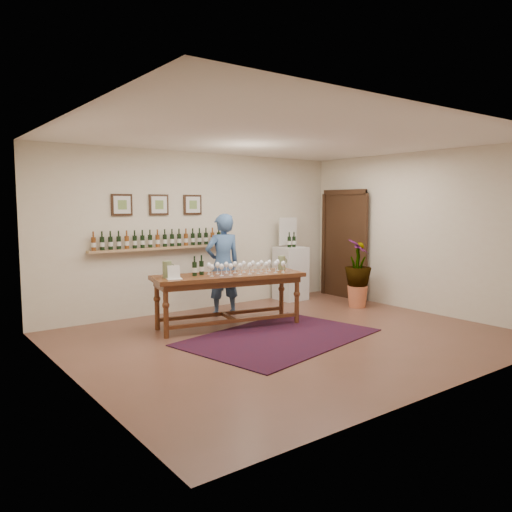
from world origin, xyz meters
TOP-DOWN VIEW (x-y plane):
  - ground at (0.00, 0.00)m, footprint 6.00×6.00m
  - room_shell at (2.11, 1.86)m, footprint 6.00×6.00m
  - rug at (-0.13, 0.07)m, footprint 2.98×2.29m
  - tasting_table at (-0.34, 1.05)m, footprint 2.42×1.21m
  - table_glasses at (-0.07, 0.95)m, footprint 1.38×0.66m
  - table_bottles at (-0.79, 1.20)m, footprint 0.34×0.25m
  - pitcher_left at (-1.28, 1.25)m, footprint 0.19×0.19m
  - pitcher_right at (0.65, 0.97)m, footprint 0.17×0.17m
  - menu_card at (-1.25, 1.10)m, footprint 0.25×0.21m
  - display_pedestal at (1.87, 2.16)m, footprint 0.53×0.53m
  - pedestal_bottles at (1.84, 2.10)m, footprint 0.27×0.08m
  - info_sign at (1.90, 2.29)m, footprint 0.44×0.03m
  - potted_plant at (2.37, 0.86)m, footprint 0.81×0.81m
  - person at (0.03, 1.78)m, footprint 0.68×0.50m

SIDE VIEW (x-z plane):
  - ground at x=0.00m, z-range 0.00..0.00m
  - rug at x=-0.13m, z-range 0.00..0.01m
  - display_pedestal at x=1.87m, z-range 0.00..1.05m
  - potted_plant at x=2.37m, z-range 0.09..1.17m
  - tasting_table at x=-0.34m, z-range 0.29..1.11m
  - person at x=0.03m, z-range 0.00..1.73m
  - table_glasses at x=-0.07m, z-range 0.82..1.01m
  - menu_card at x=-1.25m, z-range 0.82..1.02m
  - pitcher_right at x=0.65m, z-range 0.82..1.05m
  - pitcher_left at x=-1.28m, z-range 0.82..1.07m
  - table_bottles at x=-0.79m, z-range 0.82..1.15m
  - room_shell at x=2.11m, z-range -1.88..4.12m
  - pedestal_bottles at x=1.84m, z-range 1.05..1.32m
  - info_sign at x=1.90m, z-range 1.05..1.65m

